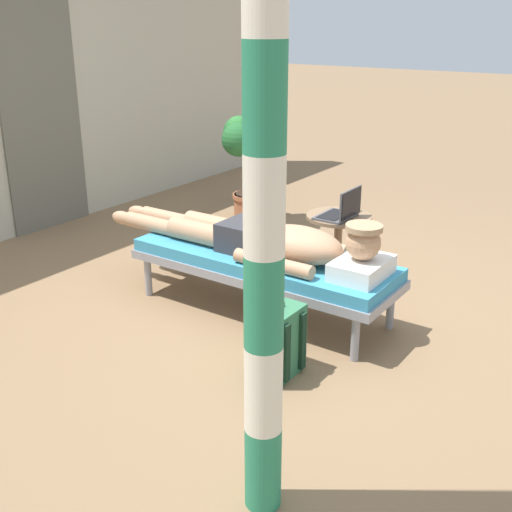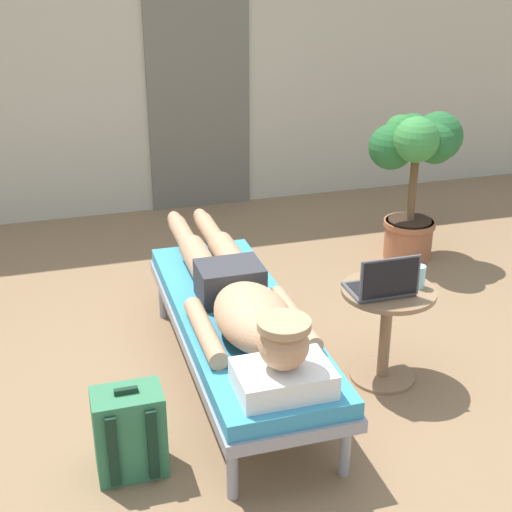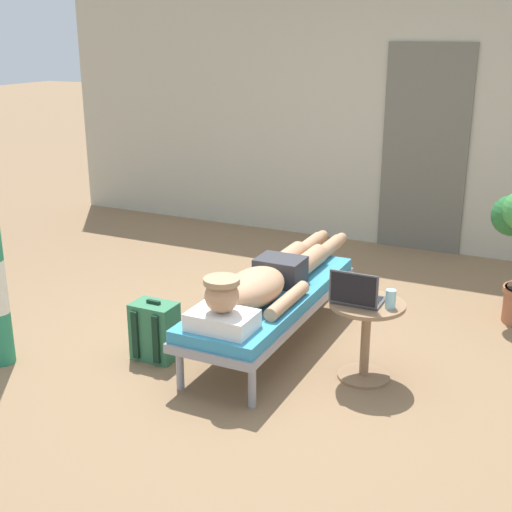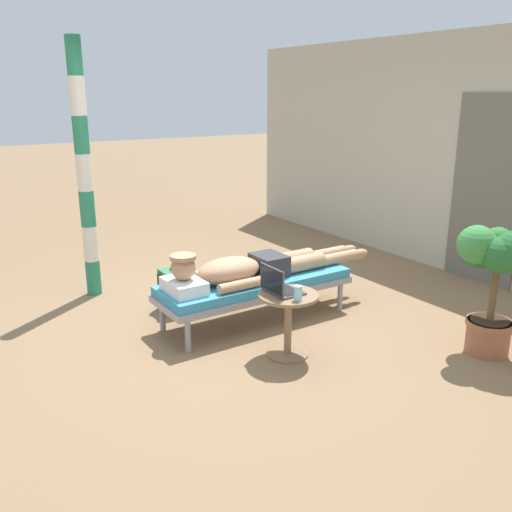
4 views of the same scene
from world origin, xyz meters
name	(u,v)px [view 2 (image 2 of 4)]	position (x,y,z in m)	size (l,w,h in m)	color
ground_plane	(261,395)	(0.00, 0.00, 0.00)	(40.00, 40.00, 0.00)	#846647
house_wall_back	(142,44)	(-0.08, 2.96, 1.35)	(7.60, 0.20, 2.70)	#B2AD99
house_door_panel	(199,86)	(0.34, 2.85, 1.02)	(0.84, 0.03, 2.04)	#625F54
lounge_chair	(238,324)	(-0.08, 0.15, 0.35)	(0.60, 1.84, 0.42)	gray
person_reclining	(240,298)	(-0.08, 0.10, 0.52)	(0.53, 2.17, 0.33)	white
side_table	(386,318)	(0.66, -0.03, 0.36)	(0.48, 0.48, 0.52)	#8C6B4C
laptop	(383,284)	(0.60, -0.08, 0.58)	(0.31, 0.24, 0.23)	#4C4C51
drink_glass	(419,277)	(0.81, -0.05, 0.58)	(0.06, 0.06, 0.12)	#99D8E5
backpack	(129,432)	(-0.71, -0.38, 0.20)	(0.30, 0.26, 0.42)	#33724C
potted_plant	(416,159)	(1.52, 1.36, 0.73)	(0.65, 0.65, 1.07)	#9E5B3D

